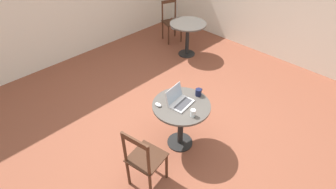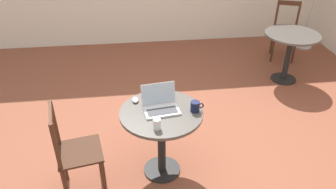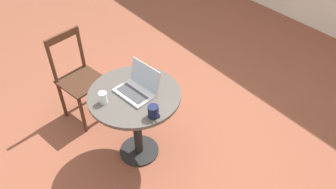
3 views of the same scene
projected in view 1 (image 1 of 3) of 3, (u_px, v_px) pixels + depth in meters
ground_plane at (177, 132)px, 4.03m from camera, size 16.00×16.00×0.00m
cafe_table_near at (181, 113)px, 3.51m from camera, size 0.77×0.77×0.74m
cafe_table_mid at (188, 30)px, 5.57m from camera, size 0.77×0.77×0.74m
chair_near_left at (144, 160)px, 3.05m from camera, size 0.45×0.45×0.93m
chair_mid_back at (171, 22)px, 6.22m from camera, size 0.50×0.50×0.93m
laptop at (179, 101)px, 3.40m from camera, size 0.35×0.30×0.22m
mouse at (158, 105)px, 3.38m from camera, size 0.06×0.10×0.03m
mug at (199, 92)px, 3.54m from camera, size 0.12×0.08×0.10m
drinking_glass at (193, 113)px, 3.21m from camera, size 0.07×0.07×0.10m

